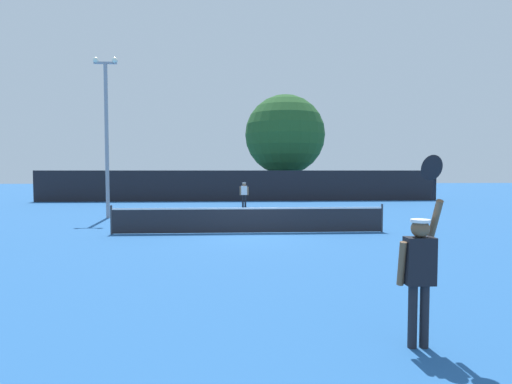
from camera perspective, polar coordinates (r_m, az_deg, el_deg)
name	(u,v)px	position (r m, az deg, el deg)	size (l,w,h in m)	color
ground_plane	(249,233)	(15.75, -0.94, -5.62)	(120.00, 120.00, 0.00)	#235693
tennis_net	(249,219)	(15.68, -0.94, -3.77)	(10.22, 0.08, 1.07)	#232328
perimeter_fence	(240,186)	(31.98, -2.15, 0.85)	(30.77, 0.12, 2.35)	black
player_serving	(420,263)	(5.99, 21.43, -8.95)	(0.68, 0.40, 2.56)	black
player_receiving	(244,192)	(26.81, -1.63, -0.02)	(0.57, 0.23, 1.57)	white
tennis_ball	(175,229)	(16.84, -11.05, -5.00)	(0.07, 0.07, 0.07)	#CCE033
light_pole	(106,127)	(21.94, -19.70, 8.35)	(1.18, 0.28, 7.84)	gray
large_tree	(285,135)	(37.61, 3.96, 7.77)	(7.07, 7.07, 9.05)	brown
parked_car_near	(151,188)	(39.51, -14.16, 0.59)	(2.01, 4.25, 1.69)	black
parked_car_mid	(260,188)	(37.50, 0.49, 0.56)	(2.06, 4.27, 1.69)	#B7B7BC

